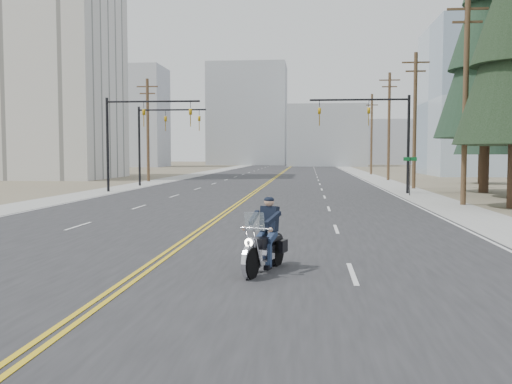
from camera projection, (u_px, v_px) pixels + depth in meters
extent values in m
plane|color=#776D56|center=(79.00, 318.00, 9.90)|extent=(400.00, 400.00, 0.00)
cube|color=#303033|center=(280.00, 174.00, 79.44)|extent=(20.00, 200.00, 0.01)
cube|color=#A5A5A0|center=(199.00, 174.00, 80.50)|extent=(3.00, 200.00, 0.01)
cube|color=#A5A5A0|center=(364.00, 175.00, 78.39)|extent=(3.00, 200.00, 0.01)
cylinder|color=black|center=(108.00, 145.00, 42.47)|extent=(0.20, 0.20, 7.00)
cylinder|color=black|center=(153.00, 101.00, 41.93)|extent=(7.00, 0.14, 0.14)
imported|color=#BF8C0C|center=(144.00, 110.00, 42.04)|extent=(0.21, 0.26, 1.30)
imported|color=#BF8C0C|center=(190.00, 110.00, 41.72)|extent=(0.21, 0.26, 1.30)
cylinder|color=black|center=(408.00, 145.00, 40.44)|extent=(0.20, 0.20, 7.00)
cylinder|color=black|center=(359.00, 100.00, 40.55)|extent=(7.00, 0.14, 0.14)
imported|color=#BF8C0C|center=(369.00, 109.00, 40.53)|extent=(0.21, 0.26, 1.30)
imported|color=#BF8C0C|center=(319.00, 109.00, 40.85)|extent=(0.21, 0.26, 1.30)
cylinder|color=black|center=(139.00, 146.00, 50.42)|extent=(0.20, 0.20, 7.00)
cylinder|color=black|center=(172.00, 110.00, 49.93)|extent=(6.00, 0.14, 0.14)
imported|color=#BF8C0C|center=(166.00, 117.00, 50.02)|extent=(0.21, 0.26, 1.30)
imported|color=#BF8C0C|center=(199.00, 117.00, 49.75)|extent=(0.21, 0.26, 1.30)
cylinder|color=black|center=(410.00, 177.00, 38.62)|extent=(0.06, 0.06, 2.60)
cube|color=#0C5926|center=(410.00, 159.00, 38.54)|extent=(0.90, 0.03, 0.25)
cylinder|color=brown|center=(465.00, 101.00, 31.21)|extent=(0.30, 0.30, 11.50)
cube|color=brown|center=(468.00, 9.00, 30.88)|extent=(2.20, 0.12, 0.12)
cube|color=brown|center=(467.00, 22.00, 30.93)|extent=(1.60, 0.12, 0.12)
cylinder|color=brown|center=(415.00, 121.00, 46.13)|extent=(0.30, 0.30, 11.00)
cube|color=brown|center=(416.00, 62.00, 45.82)|extent=(2.20, 0.12, 0.12)
cube|color=brown|center=(416.00, 71.00, 45.87)|extent=(1.60, 0.12, 0.12)
cylinder|color=brown|center=(389.00, 127.00, 61.02)|extent=(0.30, 0.30, 11.50)
cube|color=brown|center=(390.00, 80.00, 60.69)|extent=(2.20, 0.12, 0.12)
cube|color=brown|center=(390.00, 87.00, 60.74)|extent=(1.60, 0.12, 0.12)
cylinder|color=brown|center=(372.00, 134.00, 77.93)|extent=(0.30, 0.30, 11.00)
cube|color=brown|center=(372.00, 100.00, 77.61)|extent=(2.20, 0.12, 0.12)
cube|color=brown|center=(372.00, 105.00, 77.66)|extent=(1.60, 0.12, 0.12)
cylinder|color=brown|center=(148.00, 130.00, 58.38)|extent=(0.30, 0.30, 10.50)
cube|color=brown|center=(147.00, 87.00, 58.09)|extent=(2.20, 0.12, 0.12)
cube|color=brown|center=(147.00, 94.00, 58.13)|extent=(1.60, 0.12, 0.12)
cube|color=silver|center=(33.00, 49.00, 66.11)|extent=(18.00, 14.00, 30.00)
cube|color=#B7BCC6|center=(133.00, 117.00, 126.63)|extent=(14.00, 12.00, 22.00)
cube|color=#ADB2B7|center=(326.00, 136.00, 132.88)|extent=(18.00, 14.00, 14.00)
cube|color=#B7BCC6|center=(488.00, 123.00, 114.90)|extent=(16.00, 12.00, 18.00)
cube|color=#ADB2B7|center=(248.00, 115.00, 149.22)|extent=(20.00, 15.00, 26.00)
cube|color=#B7BCC6|center=(386.00, 142.00, 156.22)|extent=(14.00, 14.00, 12.00)
cube|color=#ADB2B7|center=(94.00, 133.00, 143.12)|extent=(12.00, 12.00, 16.00)
cylinder|color=#382619|center=(484.00, 165.00, 41.80)|extent=(0.70, 0.70, 4.02)
cone|color=#18301D|center=(487.00, 54.00, 41.26)|extent=(7.24, 7.24, 12.07)
cone|color=#18301D|center=(488.00, 6.00, 41.03)|extent=(5.43, 5.43, 9.05)
cylinder|color=#382619|center=(482.00, 169.00, 54.27)|extent=(0.65, 0.65, 2.79)
cone|color=black|center=(483.00, 110.00, 53.90)|extent=(5.21, 5.21, 8.37)
cone|color=black|center=(484.00, 85.00, 53.74)|extent=(3.90, 3.90, 6.28)
cone|color=black|center=(485.00, 60.00, 53.58)|extent=(2.60, 2.60, 4.46)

